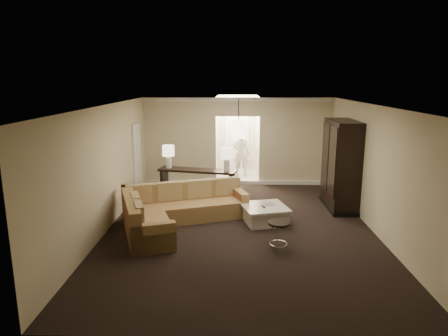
{
  "coord_description": "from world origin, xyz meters",
  "views": [
    {
      "loc": [
        -0.19,
        -8.67,
        3.35
      ],
      "look_at": [
        -0.38,
        1.2,
        1.15
      ],
      "focal_mm": 32.0,
      "sensor_mm": 36.0,
      "label": 1
    }
  ],
  "objects_px": {
    "coffee_table": "(265,214)",
    "drink_table": "(279,230)",
    "armoire": "(341,167)",
    "console_table": "(198,181)",
    "sectional_sofa": "(174,211)",
    "person": "(241,151)"
  },
  "relations": [
    {
      "from": "armoire",
      "to": "person",
      "type": "distance_m",
      "value": 4.37
    },
    {
      "from": "console_table",
      "to": "person",
      "type": "bearing_deg",
      "value": 77.69
    },
    {
      "from": "console_table",
      "to": "drink_table",
      "type": "height_order",
      "value": "console_table"
    },
    {
      "from": "sectional_sofa",
      "to": "coffee_table",
      "type": "distance_m",
      "value": 2.15
    },
    {
      "from": "coffee_table",
      "to": "armoire",
      "type": "relative_size",
      "value": 0.53
    },
    {
      "from": "sectional_sofa",
      "to": "coffee_table",
      "type": "bearing_deg",
      "value": -12.98
    },
    {
      "from": "sectional_sofa",
      "to": "armoire",
      "type": "bearing_deg",
      "value": -0.38
    },
    {
      "from": "sectional_sofa",
      "to": "drink_table",
      "type": "bearing_deg",
      "value": -48.3
    },
    {
      "from": "console_table",
      "to": "person",
      "type": "distance_m",
      "value": 3.12
    },
    {
      "from": "coffee_table",
      "to": "console_table",
      "type": "height_order",
      "value": "console_table"
    },
    {
      "from": "coffee_table",
      "to": "person",
      "type": "height_order",
      "value": "person"
    },
    {
      "from": "console_table",
      "to": "person",
      "type": "xyz_separation_m",
      "value": [
        1.3,
        2.81,
        0.38
      ]
    },
    {
      "from": "armoire",
      "to": "coffee_table",
      "type": "bearing_deg",
      "value": -150.11
    },
    {
      "from": "coffee_table",
      "to": "person",
      "type": "distance_m",
      "value": 4.81
    },
    {
      "from": "coffee_table",
      "to": "drink_table",
      "type": "distance_m",
      "value": 1.54
    },
    {
      "from": "sectional_sofa",
      "to": "armoire",
      "type": "relative_size",
      "value": 1.35
    },
    {
      "from": "coffee_table",
      "to": "armoire",
      "type": "xyz_separation_m",
      "value": [
        2.07,
        1.19,
        0.91
      ]
    },
    {
      "from": "coffee_table",
      "to": "drink_table",
      "type": "height_order",
      "value": "drink_table"
    },
    {
      "from": "console_table",
      "to": "person",
      "type": "relative_size",
      "value": 1.28
    },
    {
      "from": "coffee_table",
      "to": "console_table",
      "type": "xyz_separation_m",
      "value": [
        -1.76,
        1.93,
        0.3
      ]
    },
    {
      "from": "console_table",
      "to": "armoire",
      "type": "distance_m",
      "value": 3.95
    },
    {
      "from": "coffee_table",
      "to": "drink_table",
      "type": "relative_size",
      "value": 2.17
    }
  ]
}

